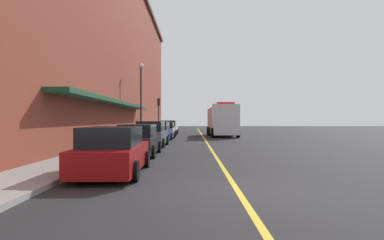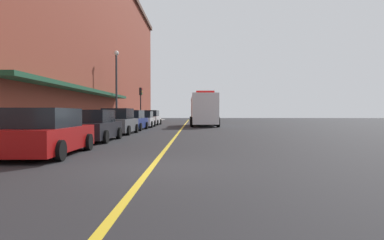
{
  "view_description": "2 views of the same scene",
  "coord_description": "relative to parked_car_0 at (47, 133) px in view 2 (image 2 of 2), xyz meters",
  "views": [
    {
      "loc": [
        -1.19,
        -8.41,
        1.86
      ],
      "look_at": [
        -1.23,
        20.91,
        1.81
      ],
      "focal_mm": 29.97,
      "sensor_mm": 36.0,
      "label": 1
    },
    {
      "loc": [
        1.14,
        -8.75,
        1.46
      ],
      "look_at": [
        0.96,
        17.24,
        0.88
      ],
      "focal_mm": 31.0,
      "sensor_mm": 36.0,
      "label": 2
    }
  ],
  "objects": [
    {
      "name": "ground_plane",
      "position": [
        3.88,
        22.53,
        -0.76
      ],
      "size": [
        112.0,
        112.0,
        0.0
      ],
      "primitive_type": "plane",
      "color": "#232326"
    },
    {
      "name": "sidewalk_left",
      "position": [
        -2.32,
        22.53,
        -0.68
      ],
      "size": [
        2.4,
        70.0,
        0.15
      ],
      "primitive_type": "cube",
      "color": "gray",
      "rests_on": "ground"
    },
    {
      "name": "lane_center_stripe",
      "position": [
        3.88,
        22.53,
        -0.76
      ],
      "size": [
        0.16,
        70.0,
        0.01
      ],
      "primitive_type": "cube",
      "color": "gold",
      "rests_on": "ground"
    },
    {
      "name": "brick_building_left",
      "position": [
        -10.08,
        21.53,
        8.26
      ],
      "size": [
        14.29,
        64.0,
        18.03
      ],
      "color": "brown",
      "rests_on": "ground"
    },
    {
      "name": "parked_car_0",
      "position": [
        0.0,
        0.0,
        0.0
      ],
      "size": [
        2.21,
        4.71,
        1.61
      ],
      "rotation": [
        0.0,
        0.0,
        1.6
      ],
      "color": "maroon",
      "rests_on": "ground"
    },
    {
      "name": "parked_car_1",
      "position": [
        -0.07,
        5.63,
        -0.0
      ],
      "size": [
        2.04,
        4.43,
        1.6
      ],
      "rotation": [
        0.0,
        0.0,
        1.57
      ],
      "color": "black",
      "rests_on": "ground"
    },
    {
      "name": "parked_car_2",
      "position": [
        -0.12,
        11.2,
        0.05
      ],
      "size": [
        2.17,
        4.23,
        1.74
      ],
      "rotation": [
        0.0,
        0.0,
        1.54
      ],
      "color": "#595B60",
      "rests_on": "ground"
    },
    {
      "name": "parked_car_3",
      "position": [
        -0.13,
        16.39,
        0.02
      ],
      "size": [
        2.1,
        4.66,
        1.66
      ],
      "rotation": [
        0.0,
        0.0,
        1.54
      ],
      "color": "navy",
      "rests_on": "ground"
    },
    {
      "name": "parked_car_4",
      "position": [
        0.01,
        21.8,
        -0.01
      ],
      "size": [
        2.0,
        4.41,
        1.59
      ],
      "rotation": [
        0.0,
        0.0,
        1.59
      ],
      "color": "silver",
      "rests_on": "ground"
    },
    {
      "name": "parked_car_5",
      "position": [
        -0.11,
        28.03,
        0.05
      ],
      "size": [
        2.12,
        4.71,
        1.74
      ],
      "rotation": [
        0.0,
        0.0,
        1.56
      ],
      "color": "silver",
      "rests_on": "ground"
    },
    {
      "name": "box_truck",
      "position": [
        6.02,
        24.76,
        0.97
      ],
      "size": [
        3.09,
        8.56,
        3.63
      ],
      "rotation": [
        0.0,
        0.0,
        -1.54
      ],
      "color": "silver",
      "rests_on": "ground"
    },
    {
      "name": "parking_meter_0",
      "position": [
        -1.47,
        4.38,
        0.3
      ],
      "size": [
        0.14,
        0.18,
        1.33
      ],
      "color": "#4C4C51",
      "rests_on": "sidewalk_left"
    },
    {
      "name": "parking_meter_1",
      "position": [
        -1.47,
        27.9,
        0.3
      ],
      "size": [
        0.14,
        0.18,
        1.33
      ],
      "color": "#4C4C51",
      "rests_on": "sidewalk_left"
    },
    {
      "name": "parking_meter_2",
      "position": [
        -1.47,
        4.93,
        0.3
      ],
      "size": [
        0.14,
        0.18,
        1.33
      ],
      "color": "#4C4C51",
      "rests_on": "sidewalk_left"
    },
    {
      "name": "parking_meter_3",
      "position": [
        -1.47,
        20.39,
        0.3
      ],
      "size": [
        0.14,
        0.18,
        1.33
      ],
      "color": "#4C4C51",
      "rests_on": "sidewalk_left"
    },
    {
      "name": "street_lamp_left",
      "position": [
        -2.07,
        18.91,
        3.64
      ],
      "size": [
        0.44,
        0.44,
        6.94
      ],
      "color": "#33383D",
      "rests_on": "sidewalk_left"
    },
    {
      "name": "traffic_light_near",
      "position": [
        -1.41,
        28.44,
        2.4
      ],
      "size": [
        0.38,
        0.36,
        4.3
      ],
      "color": "#232326",
      "rests_on": "sidewalk_left"
    }
  ]
}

